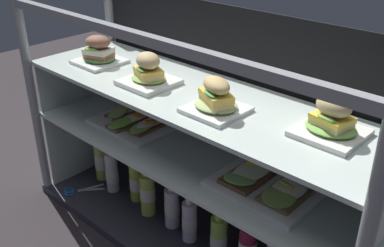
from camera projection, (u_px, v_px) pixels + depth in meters
The scene contains 22 objects.
ground_plane at pixel (192, 241), 1.88m from camera, with size 6.00×6.00×0.02m, color #2F292C.
case_base_deck at pixel (192, 236), 1.86m from camera, with size 1.53×0.48×0.04m, color #2E2C38.
case_frame at pixel (213, 120), 1.72m from camera, with size 1.53×0.48×0.92m.
riser_lower_tier at pixel (192, 196), 1.77m from camera, with size 1.45×0.40×0.37m.
shelf_lower_glass at pixel (192, 154), 1.69m from camera, with size 1.47×0.42×0.01m, color silver.
riser_upper_tier at pixel (192, 125), 1.63m from camera, with size 1.45×0.40×0.22m.
shelf_upper_glass at pixel (192, 95), 1.58m from camera, with size 1.47×0.42×0.01m, color silver.
plated_roll_sandwich_near_left_corner at pixel (99, 53), 1.84m from camera, with size 0.18×0.18×0.12m.
plated_roll_sandwich_mid_right at pixel (148, 73), 1.63m from camera, with size 0.18×0.18×0.12m.
plated_roll_sandwich_center at pixel (216, 99), 1.42m from camera, with size 0.18×0.18×0.11m.
plated_roll_sandwich_far_left at pixel (331, 122), 1.28m from camera, with size 0.19×0.19×0.12m.
open_sandwich_tray_far_right at pixel (137, 120), 1.89m from camera, with size 0.34×0.30×0.06m.
open_sandwich_tray_mid_left at pixel (268, 183), 1.47m from camera, with size 0.34×0.30×0.06m.
juice_bottle_front_fourth at pixel (101, 160), 2.18m from camera, with size 0.07×0.07×0.24m.
juice_bottle_front_middle at pixel (112, 171), 2.08m from camera, with size 0.06×0.06×0.25m.
juice_bottle_back_right at pixel (137, 181), 2.02m from camera, with size 0.06×0.06×0.23m.
juice_bottle_tucked_behind at pixel (148, 193), 1.93m from camera, with size 0.07×0.07×0.24m.
juice_bottle_near_post at pixel (172, 206), 1.86m from camera, with size 0.06×0.06×0.23m.
juice_bottle_front_left_end at pixel (190, 220), 1.78m from camera, with size 0.06×0.06×0.24m.
juice_bottle_front_second at pixel (219, 235), 1.71m from camera, with size 0.07×0.07×0.22m.
juice_bottle_back_center at pixel (248, 247), 1.63m from camera, with size 0.07×0.07×0.25m.
kitchen_scissors at pixel (75, 191), 2.11m from camera, with size 0.14×0.18×0.01m.
Camera 1 is at (1.00, -1.06, 1.27)m, focal length 42.14 mm.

